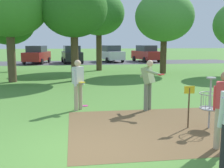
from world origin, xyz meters
The scene contains 18 objects.
ground_plane centered at (0.00, 0.00, 0.00)m, with size 160.00×160.00×0.00m, color #518438.
dirt_tee_pad centered at (2.14, 1.38, 0.00)m, with size 4.85×4.05×0.01m, color brown.
disc_golf_basket centered at (3.41, 1.19, 0.75)m, with size 0.98×0.58×1.39m.
player_foreground_watching centered at (0.03, 3.69, 0.97)m, with size 0.45×0.45×1.71m.
player_throwing centered at (2.36, 3.32, 0.99)m, with size 0.65×1.09×1.71m.
player_waiting_left centered at (3.03, -0.26, 0.97)m, with size 0.48×0.45×1.71m.
frisbee_near_basket centered at (0.28, 4.23, 0.01)m, with size 0.20×0.20×0.02m, color #E53D99.
frisbee_mid_grass centered at (5.64, 4.61, 0.01)m, with size 0.26×0.26×0.02m, color white.
tree_near_left centered at (0.00, 10.78, 4.13)m, with size 3.84×3.84×5.79m.
tree_mid_left centered at (1.97, 16.45, 4.43)m, with size 4.02×4.02×6.17m.
tree_mid_center centered at (6.38, 13.81, 4.02)m, with size 4.16×4.16×5.81m.
tree_mid_right centered at (-4.81, 16.39, 3.71)m, with size 3.97×3.97×5.41m.
tree_far_center centered at (-3.56, 10.84, 4.41)m, with size 4.47×4.47×6.33m.
parking_lot_strip centered at (0.00, 24.70, 0.00)m, with size 36.00×6.00×0.01m, color #4C4C51.
parked_car_leftmost centered at (-3.78, 24.24, 0.92)m, with size 2.58×4.47×1.84m.
parked_car_center_left centered at (-0.18, 24.38, 0.92)m, with size 2.36×4.39×1.84m.
parked_car_center_right centered at (4.13, 25.43, 0.92)m, with size 2.73×4.50×1.84m.
parked_car_rightmost centered at (8.17, 25.13, 0.92)m, with size 2.68×4.49×1.84m.
Camera 1 is at (-0.15, -5.63, 2.34)m, focal length 44.62 mm.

